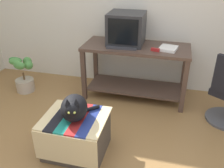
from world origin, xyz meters
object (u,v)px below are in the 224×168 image
Objects in this scene: cat at (74,108)px; potted_plant at (24,76)px; ottoman_with_blanket at (76,135)px; desk at (136,63)px; keyboard at (122,47)px; tv_monitor at (126,29)px; book at (168,48)px; stapler at (155,50)px.

cat is 1.69m from potted_plant.
cat is 0.84× the size of potted_plant.
ottoman_with_blanket is 1.19× the size of potted_plant.
potted_plant is (-1.27, 1.07, -0.31)m from cat.
cat is (-0.38, -1.33, 0.02)m from desk.
keyboard is 1.23m from cat.
tv_monitor is 1.20× the size of keyboard.
desk is 6.00× the size of book.
book is (0.43, -0.05, 0.26)m from desk.
desk reaches higher than ottoman_with_blanket.
book reaches higher than desk.
keyboard is at bearing -160.41° from book.
stapler is at bearing 43.96° from cat.
potted_plant is (-2.08, -0.21, -0.55)m from book.
cat is at bearing -105.53° from desk.
potted_plant is at bearing -163.19° from book.
stapler is (0.65, 1.18, 0.24)m from cat.
desk is 13.12× the size of stapler.
tv_monitor is at bearing 77.36° from stapler.
potted_plant is at bearing 140.00° from ottoman_with_blanket.
cat reaches higher than potted_plant.
book is 0.53× the size of cat.
cat reaches higher than ottoman_with_blanket.
cat is (0.01, -0.01, 0.34)m from ottoman_with_blanket.
desk is 0.34m from keyboard.
book is (0.58, -0.12, -0.19)m from tv_monitor.
keyboard is 0.89× the size of cat.
desk is 1.70m from potted_plant.
tv_monitor reaches higher than ottoman_with_blanket.
cat is 4.09× the size of stapler.
potted_plant is at bearing -170.78° from desk.
stapler reaches higher than ottoman_with_blanket.
tv_monitor is 4.37× the size of stapler.
stapler reaches higher than cat.
ottoman_with_blanket is 5.78× the size of stapler.
ottoman_with_blanket is 1.46m from stapler.
desk is 2.69× the size of potted_plant.
stapler is at bearing 3.12° from potted_plant.
tv_monitor is at bearing 80.51° from ottoman_with_blanket.
desk is at bearing -23.69° from tv_monitor.
desk is at bearing 35.83° from keyboard.
cat is at bearing -98.58° from tv_monitor.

